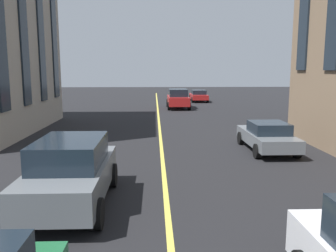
{
  "coord_description": "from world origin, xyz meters",
  "views": [
    {
      "loc": [
        3.22,
        0.34,
        3.76
      ],
      "look_at": [
        15.96,
        -0.16,
        1.72
      ],
      "focal_mm": 37.97,
      "sensor_mm": 36.0,
      "label": 1
    }
  ],
  "objects_px": {
    "car_red_oncoming": "(199,96)",
    "car_red_near": "(178,98)",
    "car_grey_mid": "(71,172)",
    "car_grey_parked_a": "(267,136)"
  },
  "relations": [
    {
      "from": "car_grey_mid",
      "to": "car_red_near",
      "type": "bearing_deg",
      "value": -10.55
    },
    {
      "from": "car_red_oncoming",
      "to": "car_red_near",
      "type": "height_order",
      "value": "car_red_near"
    },
    {
      "from": "car_red_oncoming",
      "to": "car_red_near",
      "type": "bearing_deg",
      "value": 158.14
    },
    {
      "from": "car_red_oncoming",
      "to": "car_red_near",
      "type": "relative_size",
      "value": 0.94
    },
    {
      "from": "car_grey_parked_a",
      "to": "car_grey_mid",
      "type": "bearing_deg",
      "value": 130.37
    },
    {
      "from": "car_grey_mid",
      "to": "car_red_near",
      "type": "xyz_separation_m",
      "value": [
        24.82,
        -4.62,
        0.0
      ]
    },
    {
      "from": "car_grey_mid",
      "to": "car_red_near",
      "type": "distance_m",
      "value": 25.24
    },
    {
      "from": "car_red_oncoming",
      "to": "car_grey_mid",
      "type": "bearing_deg",
      "value": 166.78
    },
    {
      "from": "car_red_oncoming",
      "to": "car_grey_mid",
      "type": "distance_m",
      "value": 32.96
    },
    {
      "from": "car_grey_parked_a",
      "to": "car_red_oncoming",
      "type": "bearing_deg",
      "value": 0.0
    }
  ]
}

